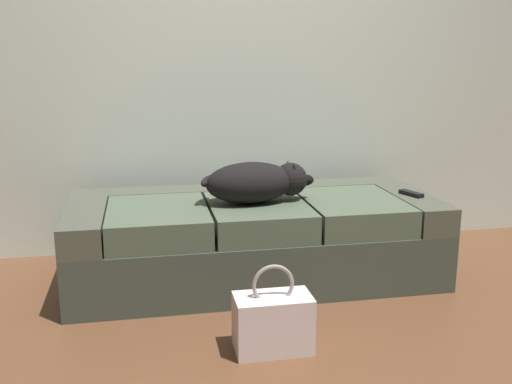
{
  "coord_description": "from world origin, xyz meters",
  "views": [
    {
      "loc": [
        -0.58,
        -2.08,
        1.21
      ],
      "look_at": [
        0.0,
        0.91,
        0.5
      ],
      "focal_mm": 41.38,
      "sensor_mm": 36.0,
      "label": 1
    }
  ],
  "objects": [
    {
      "name": "ground_plane",
      "position": [
        0.0,
        0.0,
        0.0
      ],
      "size": [
        10.0,
        10.0,
        0.0
      ],
      "primitive_type": "plane",
      "color": "brown"
    },
    {
      "name": "couch",
      "position": [
        0.0,
        0.96,
        0.22
      ],
      "size": [
        1.96,
        0.85,
        0.45
      ],
      "color": "#3E483D",
      "rests_on": "ground"
    },
    {
      "name": "dog_dark",
      "position": [
        0.0,
        0.89,
        0.55
      ],
      "size": [
        0.63,
        0.31,
        0.22
      ],
      "color": "black",
      "rests_on": "couch"
    },
    {
      "name": "back_wall",
      "position": [
        0.0,
        1.59,
        1.4
      ],
      "size": [
        6.4,
        0.1,
        2.8
      ],
      "primitive_type": "cube",
      "color": "silver",
      "rests_on": "ground"
    },
    {
      "name": "handbag",
      "position": [
        -0.08,
        0.12,
        0.13
      ],
      "size": [
        0.32,
        0.18,
        0.38
      ],
      "color": "silver",
      "rests_on": "ground"
    },
    {
      "name": "tv_remote",
      "position": [
        0.87,
        0.87,
        0.46
      ],
      "size": [
        0.09,
        0.16,
        0.02
      ],
      "primitive_type": "cube",
      "rotation": [
        0.0,
        0.0,
        0.36
      ],
      "color": "black",
      "rests_on": "couch"
    }
  ]
}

